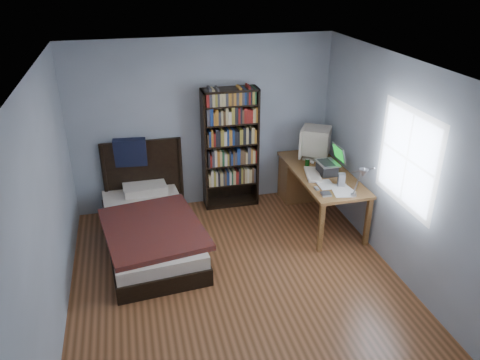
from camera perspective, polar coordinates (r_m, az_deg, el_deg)
The scene contains 14 objects.
room at distance 4.95m, azimuth -0.00°, elevation -0.84°, with size 4.20×4.24×2.50m.
desk at distance 7.18m, azimuth 8.26°, elevation 0.29°, with size 0.75×1.73×0.73m.
crt_monitor at distance 6.98m, azimuth 9.05°, elevation 4.70°, with size 0.59×0.54×0.49m.
laptop at distance 6.56m, azimuth 10.73°, elevation 1.68°, with size 0.33×0.34×0.41m.
desk_lamp at distance 5.54m, azimuth 14.66°, elevation 0.57°, with size 0.22×0.48×0.57m.
keyboard at distance 6.51m, azimuth 8.88°, elevation 0.66°, with size 0.19×0.47×0.03m, color beige.
speaker at distance 6.25m, azimuth 12.27°, elevation 0.02°, with size 0.09×0.09×0.17m, color gray.
soda_can at distance 6.77m, azimuth 8.20°, elevation 2.10°, with size 0.06×0.06×0.11m, color #0B3907.
mouse at distance 6.91m, azimuth 8.77°, elevation 2.17°, with size 0.06×0.10×0.03m, color silver.
phone_silver at distance 6.32m, azimuth 9.19°, elevation -0.18°, with size 0.05×0.10×0.02m, color #BCBCC1.
phone_grey at distance 6.14m, azimuth 9.32°, elevation -1.02°, with size 0.05×0.09×0.02m, color gray.
external_drive at distance 6.01m, azimuth 10.44°, elevation -1.71°, with size 0.12×0.12×0.02m, color gray.
bookshelf at distance 6.88m, azimuth -1.19°, elevation 3.83°, with size 0.81×0.30×1.80m.
bed at distance 6.30m, azimuth -10.96°, elevation -5.48°, with size 1.36×2.27×1.16m.
Camera 1 is at (-1.03, -4.30, 3.45)m, focal length 35.00 mm.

